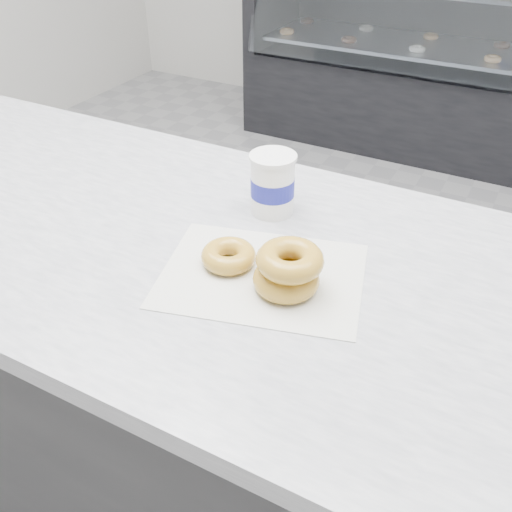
{
  "coord_description": "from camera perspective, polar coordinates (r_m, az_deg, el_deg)",
  "views": [
    {
      "loc": [
        0.54,
        -1.33,
        1.49
      ],
      "look_at": [
        0.16,
        -0.62,
        0.92
      ],
      "focal_mm": 40.0,
      "sensor_mm": 36.0,
      "label": 1
    }
  ],
  "objects": [
    {
      "name": "counter",
      "position": [
        1.38,
        -5.61,
        -13.89
      ],
      "size": [
        3.06,
        0.76,
        0.9
      ],
      "color": "#333335",
      "rests_on": "ground"
    },
    {
      "name": "coffee_cup",
      "position": [
        1.12,
        1.67,
        7.28
      ],
      "size": [
        0.11,
        0.11,
        0.12
      ],
      "rotation": [
        0.0,
        0.0,
        0.3
      ],
      "color": "white",
      "rests_on": "counter"
    },
    {
      "name": "donut_stack",
      "position": [
        0.92,
        3.22,
        -1.37
      ],
      "size": [
        0.14,
        0.14,
        0.08
      ],
      "color": "gold",
      "rests_on": "wax_paper"
    },
    {
      "name": "donut_single",
      "position": [
        0.99,
        -2.76,
        0.03
      ],
      "size": [
        0.11,
        0.11,
        0.03
      ],
      "primitive_type": "torus",
      "rotation": [
        0.0,
        0.0,
        0.12
      ],
      "color": "gold",
      "rests_on": "wax_paper"
    },
    {
      "name": "display_case",
      "position": [
        3.63,
        19.44,
        17.46
      ],
      "size": [
        2.4,
        0.74,
        1.25
      ],
      "color": "black",
      "rests_on": "ground"
    },
    {
      "name": "ground",
      "position": [
        2.07,
        4.31,
        -10.98
      ],
      "size": [
        5.0,
        5.0,
        0.0
      ],
      "primitive_type": "plane",
      "color": "gray",
      "rests_on": "ground"
    },
    {
      "name": "wax_paper",
      "position": [
        0.97,
        0.62,
        -1.91
      ],
      "size": [
        0.4,
        0.34,
        0.0
      ],
      "primitive_type": "cube",
      "rotation": [
        0.0,
        0.0,
        0.26
      ],
      "color": "silver",
      "rests_on": "counter"
    }
  ]
}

